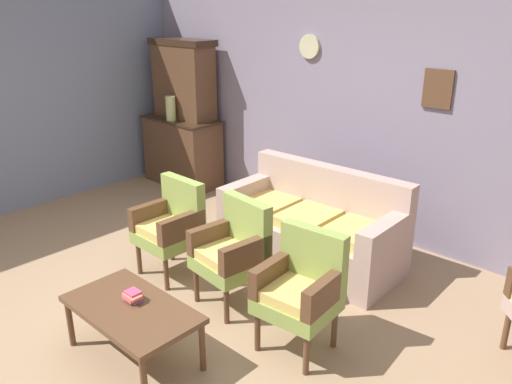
# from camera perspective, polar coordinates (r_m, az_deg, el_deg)

# --- Properties ---
(ground_plane) EXTENTS (7.68, 7.68, 0.00)m
(ground_plane) POSITION_cam_1_polar(r_m,az_deg,el_deg) (4.27, -10.16, -14.07)
(ground_plane) COLOR #997A5B
(wall_back_with_decor) EXTENTS (6.40, 0.09, 2.70)m
(wall_back_with_decor) POSITION_cam_1_polar(r_m,az_deg,el_deg) (5.58, 11.09, 9.31)
(wall_back_with_decor) COLOR gray
(wall_back_with_decor) RESTS_ON ground
(side_cabinet) EXTENTS (1.16, 0.55, 0.93)m
(side_cabinet) POSITION_cam_1_polar(r_m,az_deg,el_deg) (7.14, -8.25, 4.58)
(side_cabinet) COLOR brown
(side_cabinet) RESTS_ON ground
(cabinet_upper_hutch) EXTENTS (0.99, 0.38, 1.03)m
(cabinet_upper_hutch) POSITION_cam_1_polar(r_m,az_deg,el_deg) (6.99, -8.15, 12.50)
(cabinet_upper_hutch) COLOR brown
(cabinet_upper_hutch) RESTS_ON side_cabinet
(vase_on_cabinet) EXTENTS (0.13, 0.13, 0.32)m
(vase_on_cabinet) POSITION_cam_1_polar(r_m,az_deg,el_deg) (6.88, -9.56, 9.26)
(vase_on_cabinet) COLOR #BDC27E
(vase_on_cabinet) RESTS_ON side_cabinet
(floral_couch) EXTENTS (1.78, 0.85, 0.90)m
(floral_couch) POSITION_cam_1_polar(r_m,az_deg,el_deg) (5.00, 6.37, -4.14)
(floral_couch) COLOR tan
(floral_couch) RESTS_ON ground
(armchair_near_cabinet) EXTENTS (0.53, 0.50, 0.90)m
(armchair_near_cabinet) POSITION_cam_1_polar(r_m,az_deg,el_deg) (4.72, -9.51, -3.54)
(armchair_near_cabinet) COLOR #849947
(armchair_near_cabinet) RESTS_ON ground
(armchair_by_doorway) EXTENTS (0.57, 0.55, 0.90)m
(armchair_by_doorway) POSITION_cam_1_polar(r_m,az_deg,el_deg) (4.20, -2.57, -6.40)
(armchair_by_doorway) COLOR #849947
(armchair_by_doorway) RESTS_ON ground
(armchair_near_couch_end) EXTENTS (0.56, 0.53, 0.90)m
(armchair_near_couch_end) POSITION_cam_1_polar(r_m,az_deg,el_deg) (3.70, 5.10, -10.52)
(armchair_near_couch_end) COLOR #849947
(armchair_near_couch_end) RESTS_ON ground
(coffee_table) EXTENTS (1.00, 0.56, 0.42)m
(coffee_table) POSITION_cam_1_polar(r_m,az_deg,el_deg) (3.74, -13.80, -12.97)
(coffee_table) COLOR brown
(coffee_table) RESTS_ON ground
(book_stack_on_table) EXTENTS (0.17, 0.11, 0.08)m
(book_stack_on_table) POSITION_cam_1_polar(r_m,az_deg,el_deg) (3.76, -13.69, -11.31)
(book_stack_on_table) COLOR #85649E
(book_stack_on_table) RESTS_ON coffee_table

